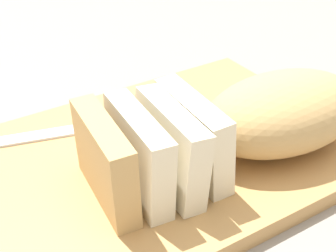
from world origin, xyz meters
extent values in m
plane|color=gray|center=(0.00, 0.00, 0.00)|extent=(3.00, 3.00, 0.00)
cube|color=tan|center=(0.00, 0.00, 0.01)|extent=(0.43, 0.32, 0.02)
ellipsoid|color=tan|center=(-0.11, 0.07, 0.06)|extent=(0.21, 0.14, 0.09)
cube|color=beige|center=(0.00, 0.05, 0.06)|extent=(0.04, 0.12, 0.09)
cube|color=beige|center=(0.03, 0.05, 0.06)|extent=(0.04, 0.12, 0.09)
cube|color=beige|center=(0.06, 0.04, 0.06)|extent=(0.04, 0.12, 0.09)
cube|color=tan|center=(0.10, 0.03, 0.06)|extent=(0.04, 0.12, 0.09)
cube|color=silver|center=(0.07, -0.09, 0.02)|extent=(0.18, 0.07, 0.00)
cylinder|color=#593319|center=(-0.05, -0.06, 0.03)|extent=(0.06, 0.04, 0.03)
cube|color=silver|center=(-0.02, -0.06, 0.03)|extent=(0.03, 0.03, 0.02)
sphere|color=#A8753D|center=(0.00, -0.06, 0.02)|extent=(0.01, 0.01, 0.01)
sphere|color=#A8753D|center=(0.00, 0.06, 0.02)|extent=(0.01, 0.01, 0.01)
camera|label=1|loc=(0.27, 0.39, 0.35)|focal=54.27mm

